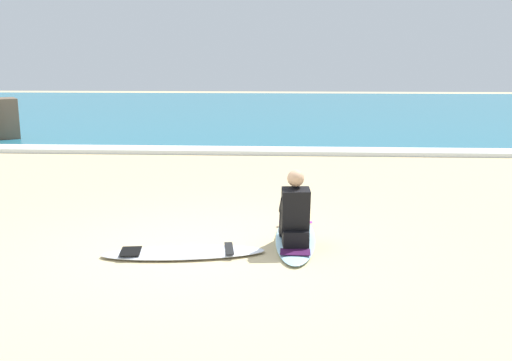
{
  "coord_description": "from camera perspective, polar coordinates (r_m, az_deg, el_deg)",
  "views": [
    {
      "loc": [
        1.09,
        -6.74,
        2.31
      ],
      "look_at": [
        0.59,
        1.69,
        0.55
      ],
      "focal_mm": 39.86,
      "sensor_mm": 36.0,
      "label": 1
    }
  ],
  "objects": [
    {
      "name": "surfboard_main",
      "position": [
        7.58,
        3.97,
        -5.72
      ],
      "size": [
        0.55,
        2.2,
        0.08
      ],
      "color": "#9ED1E5",
      "rests_on": "ground"
    },
    {
      "name": "ground_plane",
      "position": [
        7.21,
        -5.55,
        -6.98
      ],
      "size": [
        80.0,
        80.0,
        0.0
      ],
      "primitive_type": "plane",
      "color": "#CCB584"
    },
    {
      "name": "surfboard_spare_near",
      "position": [
        7.04,
        -7.29,
        -7.18
      ],
      "size": [
        2.04,
        0.81,
        0.08
      ],
      "color": "silver",
      "rests_on": "ground"
    },
    {
      "name": "sea",
      "position": [
        28.43,
        1.15,
        7.19
      ],
      "size": [
        80.0,
        28.0,
        0.1
      ],
      "primitive_type": "cube",
      "color": "teal",
      "rests_on": "ground"
    },
    {
      "name": "surfer_seated",
      "position": [
        7.14,
        3.91,
        -3.47
      ],
      "size": [
        0.41,
        0.73,
        0.95
      ],
      "color": "black",
      "rests_on": "surfboard_main"
    },
    {
      "name": "breaking_foam",
      "position": [
        14.83,
        -0.9,
        3.01
      ],
      "size": [
        80.0,
        0.9,
        0.11
      ],
      "primitive_type": "cube",
      "color": "white",
      "rests_on": "ground"
    }
  ]
}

